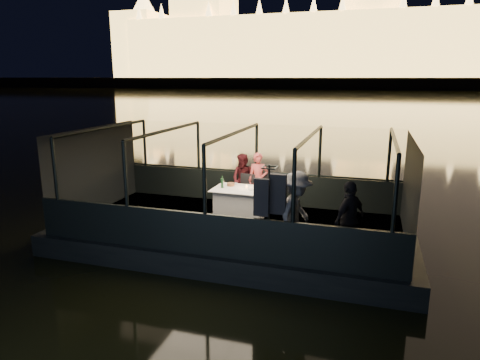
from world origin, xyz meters
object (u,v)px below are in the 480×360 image
(dining_table_central, at_px, (241,203))
(passenger_dark, at_px, (349,216))
(chair_port_left, at_px, (246,193))
(chair_port_right, at_px, (268,193))
(person_woman_coral, at_px, (258,181))
(person_man_maroon, at_px, (243,180))
(wine_bottle, at_px, (222,182))
(coat_stand, at_px, (269,216))
(passenger_stripe, at_px, (296,216))

(dining_table_central, xyz_separation_m, passenger_dark, (2.85, -1.78, 0.47))
(chair_port_left, height_order, chair_port_right, chair_port_right)
(person_woman_coral, relative_size, person_man_maroon, 1.04)
(passenger_dark, height_order, wine_bottle, passenger_dark)
(coat_stand, bearing_deg, chair_port_right, 103.59)
(person_man_maroon, xyz_separation_m, wine_bottle, (-0.25, -1.10, 0.17))
(dining_table_central, relative_size, passenger_dark, 0.91)
(dining_table_central, xyz_separation_m, person_man_maroon, (-0.25, 1.05, 0.36))
(person_woman_coral, bearing_deg, wine_bottle, -138.32)
(person_man_maroon, bearing_deg, wine_bottle, -90.05)
(chair_port_left, distance_m, wine_bottle, 1.02)
(wine_bottle, bearing_deg, coat_stand, -51.92)
(dining_table_central, relative_size, passenger_stripe, 0.82)
(person_man_maroon, distance_m, passenger_stripe, 3.71)
(chair_port_left, bearing_deg, passenger_stripe, -48.81)
(chair_port_right, relative_size, person_man_maroon, 0.66)
(chair_port_right, xyz_separation_m, person_man_maroon, (-0.77, 0.16, 0.30))
(person_woman_coral, bearing_deg, chair_port_left, -153.20)
(coat_stand, relative_size, passenger_stripe, 1.09)
(passenger_dark, bearing_deg, person_man_maroon, -100.96)
(coat_stand, bearing_deg, chair_port_left, 114.04)
(person_man_maroon, relative_size, wine_bottle, 4.72)
(chair_port_right, xyz_separation_m, person_woman_coral, (-0.32, 0.12, 0.30))
(passenger_stripe, relative_size, wine_bottle, 5.60)
(passenger_stripe, bearing_deg, chair_port_right, 34.63)
(chair_port_right, distance_m, person_woman_coral, 0.46)
(chair_port_right, xyz_separation_m, passenger_dark, (2.33, -2.66, 0.40))
(dining_table_central, distance_m, chair_port_left, 0.76)
(person_man_maroon, height_order, wine_bottle, person_man_maroon)
(chair_port_left, relative_size, chair_port_right, 0.95)
(person_woman_coral, height_order, person_man_maroon, person_woman_coral)
(chair_port_right, height_order, passenger_stripe, passenger_stripe)
(chair_port_left, height_order, coat_stand, coat_stand)
(passenger_dark, distance_m, wine_bottle, 3.76)
(chair_port_left, distance_m, chair_port_right, 0.62)
(passenger_stripe, xyz_separation_m, passenger_dark, (1.04, 0.26, 0.00))
(passenger_stripe, relative_size, passenger_dark, 1.11)
(chair_port_right, xyz_separation_m, passenger_stripe, (1.28, -2.93, 0.40))
(person_woman_coral, bearing_deg, dining_table_central, -116.34)
(passenger_dark, bearing_deg, chair_port_right, -107.43)
(dining_table_central, relative_size, wine_bottle, 4.58)
(passenger_dark, bearing_deg, person_woman_coral, -104.99)
(coat_stand, xyz_separation_m, wine_bottle, (-1.80, 2.30, 0.02))
(person_woman_coral, relative_size, passenger_stripe, 0.88)
(passenger_stripe, bearing_deg, dining_table_central, 52.45)
(coat_stand, distance_m, person_man_maroon, 3.75)
(coat_stand, bearing_deg, passenger_stripe, 32.48)
(dining_table_central, relative_size, person_woman_coral, 0.93)
(dining_table_central, xyz_separation_m, coat_stand, (1.31, -2.36, 0.51))
(chair_port_right, bearing_deg, passenger_stripe, -74.28)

